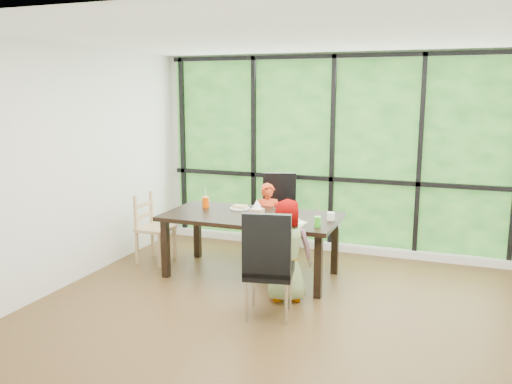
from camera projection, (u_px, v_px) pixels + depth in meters
ground at (282, 306)px, 5.48m from camera, size 5.00×5.00×0.00m
back_wall at (333, 153)px, 7.29m from camera, size 5.00×0.00×5.00m
foliage_backdrop at (333, 153)px, 7.27m from camera, size 4.80×0.02×2.65m
window_mullions at (332, 154)px, 7.24m from camera, size 4.80×0.06×2.65m
window_sill at (329, 246)px, 7.44m from camera, size 4.80×0.12×0.10m
dining_table at (251, 245)px, 6.35m from camera, size 2.11×1.13×0.75m
chair_window_leather at (279, 214)px, 7.23m from camera, size 0.57×0.57×1.08m
chair_interior_leather at (269, 263)px, 5.16m from camera, size 0.54×0.54×1.08m
chair_end_beech at (155, 228)px, 6.83m from camera, size 0.41×0.43×0.90m
child_toddler at (268, 222)px, 6.89m from camera, size 0.43×0.34×1.03m
child_older at (285, 250)px, 5.57m from camera, size 0.62×0.51×1.09m
placemat at (287, 223)px, 5.86m from camera, size 0.40×0.29×0.01m
plate_far at (240, 208)px, 6.59m from camera, size 0.24×0.24×0.02m
plate_near at (293, 223)px, 5.87m from camera, size 0.26×0.26×0.02m
orange_cup at (206, 202)px, 6.65m from camera, size 0.09×0.09×0.14m
green_cup at (318, 222)px, 5.71m from camera, size 0.07×0.07×0.11m
white_mug at (331, 216)px, 6.00m from camera, size 0.09×0.09×0.09m
tissue_box at (257, 214)px, 6.07m from camera, size 0.14×0.14×0.12m
crepe_rolls_far at (240, 206)px, 6.58m from camera, size 0.20×0.12×0.04m
crepe_rolls_near at (293, 220)px, 5.86m from camera, size 0.15×0.12×0.04m
straw_white at (206, 194)px, 6.63m from camera, size 0.01×0.04×0.20m
straw_pink at (318, 213)px, 5.69m from camera, size 0.01×0.04×0.20m
tissue at (257, 204)px, 6.05m from camera, size 0.12×0.12×0.11m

